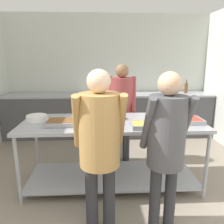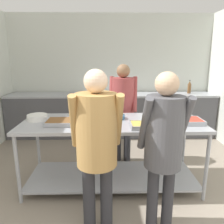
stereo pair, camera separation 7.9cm
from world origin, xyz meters
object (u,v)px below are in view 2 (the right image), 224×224
(cook_behind_counter, at_px, (123,103))
(sauce_pan, at_px, (94,119))
(serving_tray_greens, at_px, (185,121))
(guest_serving_right, at_px, (97,138))
(serving_tray_vegetables, at_px, (61,122))
(serving_tray_roast, at_px, (150,126))
(broccoli_bowl, at_px, (118,116))
(water_bottle, at_px, (189,87))
(plate_stack, at_px, (37,117))
(guest_serving_left, at_px, (164,139))

(cook_behind_counter, bearing_deg, sauce_pan, -120.13)
(serving_tray_greens, xyz_separation_m, guest_serving_right, (-1.08, -0.74, 0.06))
(cook_behind_counter, bearing_deg, serving_tray_vegetables, -135.30)
(sauce_pan, bearing_deg, serving_tray_roast, -21.00)
(broccoli_bowl, height_order, water_bottle, water_bottle)
(plate_stack, xyz_separation_m, guest_serving_left, (1.44, -0.96, 0.05))
(sauce_pan, bearing_deg, serving_tray_vegetables, -167.54)
(guest_serving_left, bearing_deg, sauce_pan, 128.62)
(serving_tray_vegetables, xyz_separation_m, broccoli_bowl, (0.72, 0.22, 0.01))
(water_bottle, bearing_deg, plate_stack, -144.58)
(serving_tray_vegetables, bearing_deg, water_bottle, 41.95)
(serving_tray_greens, bearing_deg, sauce_pan, 175.80)
(sauce_pan, xyz_separation_m, serving_tray_greens, (1.15, -0.08, -0.02))
(plate_stack, distance_m, cook_behind_counter, 1.34)
(broccoli_bowl, bearing_deg, sauce_pan, -156.58)
(sauce_pan, bearing_deg, guest_serving_right, -85.11)
(plate_stack, xyz_separation_m, serving_tray_roast, (1.44, -0.37, -0.01))
(water_bottle, bearing_deg, cook_behind_counter, -139.60)
(broccoli_bowl, height_order, cook_behind_counter, cook_behind_counter)
(serving_tray_vegetables, bearing_deg, cook_behind_counter, 44.70)
(guest_serving_right, bearing_deg, serving_tray_greens, 34.15)
(guest_serving_left, height_order, water_bottle, guest_serving_left)
(serving_tray_roast, bearing_deg, serving_tray_greens, 20.16)
(plate_stack, relative_size, water_bottle, 0.94)
(serving_tray_vegetables, distance_m, water_bottle, 3.23)
(sauce_pan, distance_m, water_bottle, 2.87)
(serving_tray_vegetables, height_order, serving_tray_roast, same)
(serving_tray_vegetables, height_order, sauce_pan, sauce_pan)
(serving_tray_roast, bearing_deg, water_bottle, 60.51)
(serving_tray_greens, height_order, cook_behind_counter, cook_behind_counter)
(serving_tray_greens, bearing_deg, plate_stack, 174.24)
(plate_stack, distance_m, guest_serving_right, 1.25)
(serving_tray_vegetables, bearing_deg, guest_serving_right, -57.02)
(serving_tray_greens, bearing_deg, guest_serving_left, -121.77)
(guest_serving_right, bearing_deg, broccoli_bowl, 75.81)
(guest_serving_left, bearing_deg, serving_tray_vegetables, 144.90)
(serving_tray_greens, relative_size, cook_behind_counter, 0.26)
(sauce_pan, distance_m, broccoli_bowl, 0.34)
(guest_serving_left, distance_m, guest_serving_right, 0.61)
(serving_tray_roast, xyz_separation_m, guest_serving_left, (0.00, -0.59, 0.06))
(broccoli_bowl, height_order, guest_serving_right, guest_serving_right)
(water_bottle, bearing_deg, guest_serving_left, -114.23)
(serving_tray_vegetables, bearing_deg, serving_tray_roast, -8.97)
(guest_serving_right, distance_m, water_bottle, 3.47)
(serving_tray_vegetables, xyz_separation_m, serving_tray_roast, (1.08, -0.17, 0.00))
(guest_serving_left, xyz_separation_m, guest_serving_right, (-0.61, 0.03, 0.00))
(plate_stack, height_order, sauce_pan, same)
(serving_tray_roast, height_order, guest_serving_left, guest_serving_left)
(serving_tray_roast, bearing_deg, serving_tray_vegetables, 171.03)
(sauce_pan, xyz_separation_m, guest_serving_left, (0.68, -0.85, 0.04))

